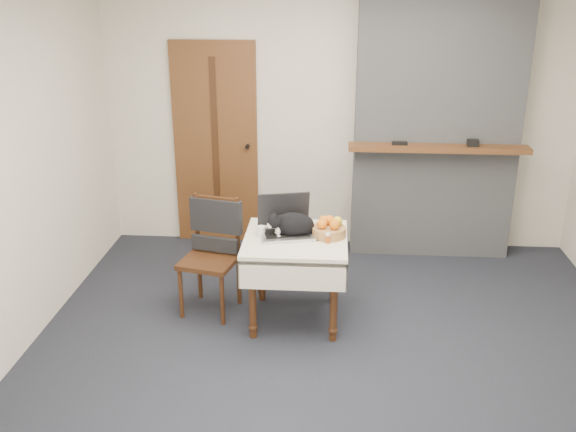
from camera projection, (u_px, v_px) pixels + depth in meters
name	position (u px, v px, depth m)	size (l,w,h in m)	color
ground	(335.00, 347.00, 4.73)	(4.50, 4.50, 0.00)	black
room_shell	(341.00, 96.00, 4.53)	(4.52, 4.01, 2.61)	beige
door	(216.00, 145.00, 6.29)	(0.82, 0.10, 2.00)	brown
chimney	(437.00, 121.00, 5.93)	(1.62, 0.48, 2.60)	gray
side_table	(296.00, 251.00, 4.91)	(0.78, 0.78, 0.70)	#3E2111
laptop	(285.00, 224.00, 4.92)	(0.47, 0.43, 0.30)	#B7B7BC
cat	(294.00, 225.00, 4.86)	(0.45, 0.27, 0.21)	black
cream_jar	(261.00, 231.00, 4.89)	(0.07, 0.07, 0.07)	silver
pill_bottle	(328.00, 238.00, 4.75)	(0.04, 0.04, 0.08)	#A44514
fruit_basket	(329.00, 229.00, 4.88)	(0.26, 0.26, 0.15)	#A57542
desk_clutter	(325.00, 236.00, 4.87)	(0.13, 0.01, 0.01)	black
chair	(213.00, 239.00, 5.11)	(0.50, 0.50, 0.93)	#3E2111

